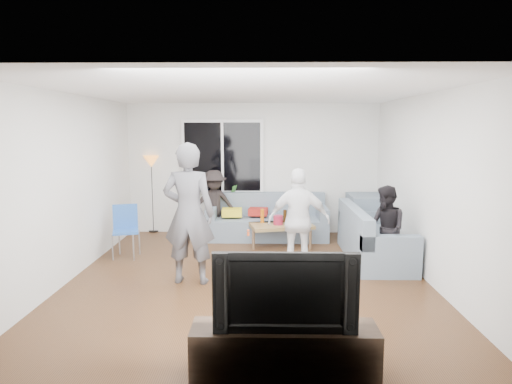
{
  "coord_description": "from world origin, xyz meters",
  "views": [
    {
      "loc": [
        0.21,
        -6.06,
        2.13
      ],
      "look_at": [
        0.1,
        0.6,
        1.15
      ],
      "focal_mm": 30.85,
      "sensor_mm": 36.0,
      "label": 1
    }
  ],
  "objects_px": {
    "player_left": "(189,214)",
    "sofa_right_section": "(375,234)",
    "tv_console": "(284,351)",
    "spectator_right": "(386,229)",
    "sofa_back_section": "(267,217)",
    "television": "(285,288)",
    "coffee_table": "(281,235)",
    "spectator_back": "(214,204)",
    "side_chair": "(126,232)",
    "floor_lamp": "(152,194)",
    "player_right": "(299,221)"
  },
  "relations": [
    {
      "from": "floor_lamp",
      "to": "player_right",
      "type": "height_order",
      "value": "floor_lamp"
    },
    {
      "from": "spectator_right",
      "to": "coffee_table",
      "type": "bearing_deg",
      "value": -147.06
    },
    {
      "from": "player_right",
      "to": "spectator_back",
      "type": "height_order",
      "value": "player_right"
    },
    {
      "from": "player_right",
      "to": "side_chair",
      "type": "bearing_deg",
      "value": -11.03
    },
    {
      "from": "coffee_table",
      "to": "player_right",
      "type": "relative_size",
      "value": 0.71
    },
    {
      "from": "sofa_back_section",
      "to": "coffee_table",
      "type": "distance_m",
      "value": 0.65
    },
    {
      "from": "spectator_back",
      "to": "floor_lamp",
      "type": "bearing_deg",
      "value": 145.52
    },
    {
      "from": "sofa_back_section",
      "to": "player_left",
      "type": "relative_size",
      "value": 1.19
    },
    {
      "from": "sofa_back_section",
      "to": "side_chair",
      "type": "relative_size",
      "value": 2.67
    },
    {
      "from": "sofa_back_section",
      "to": "sofa_right_section",
      "type": "xyz_separation_m",
      "value": [
        1.74,
        -1.35,
        0.0
      ]
    },
    {
      "from": "sofa_back_section",
      "to": "player_left",
      "type": "distance_m",
      "value": 2.76
    },
    {
      "from": "sofa_back_section",
      "to": "spectator_right",
      "type": "distance_m",
      "value": 2.63
    },
    {
      "from": "sofa_back_section",
      "to": "floor_lamp",
      "type": "height_order",
      "value": "floor_lamp"
    },
    {
      "from": "coffee_table",
      "to": "spectator_back",
      "type": "relative_size",
      "value": 0.83
    },
    {
      "from": "sofa_right_section",
      "to": "floor_lamp",
      "type": "relative_size",
      "value": 1.28
    },
    {
      "from": "player_left",
      "to": "player_right",
      "type": "xyz_separation_m",
      "value": [
        1.54,
        0.48,
        -0.2
      ]
    },
    {
      "from": "side_chair",
      "to": "sofa_back_section",
      "type": "bearing_deg",
      "value": 12.86
    },
    {
      "from": "coffee_table",
      "to": "player_right",
      "type": "xyz_separation_m",
      "value": [
        0.2,
        -1.45,
        0.57
      ]
    },
    {
      "from": "spectator_right",
      "to": "sofa_back_section",
      "type": "bearing_deg",
      "value": -151.86
    },
    {
      "from": "tv_console",
      "to": "spectator_right",
      "type": "bearing_deg",
      "value": 59.9
    },
    {
      "from": "sofa_back_section",
      "to": "coffee_table",
      "type": "height_order",
      "value": "sofa_back_section"
    },
    {
      "from": "coffee_table",
      "to": "spectator_back",
      "type": "distance_m",
      "value": 1.48
    },
    {
      "from": "sofa_back_section",
      "to": "coffee_table",
      "type": "bearing_deg",
      "value": -64.98
    },
    {
      "from": "sofa_back_section",
      "to": "spectator_back",
      "type": "height_order",
      "value": "spectator_back"
    },
    {
      "from": "coffee_table",
      "to": "spectator_right",
      "type": "xyz_separation_m",
      "value": [
        1.48,
        -1.42,
        0.44
      ]
    },
    {
      "from": "sofa_right_section",
      "to": "tv_console",
      "type": "distance_m",
      "value": 3.79
    },
    {
      "from": "sofa_right_section",
      "to": "television",
      "type": "relative_size",
      "value": 1.67
    },
    {
      "from": "sofa_right_section",
      "to": "tv_console",
      "type": "xyz_separation_m",
      "value": [
        -1.62,
        -3.42,
        -0.2
      ]
    },
    {
      "from": "spectator_right",
      "to": "television",
      "type": "relative_size",
      "value": 1.07
    },
    {
      "from": "player_left",
      "to": "spectator_back",
      "type": "xyz_separation_m",
      "value": [
        0.06,
        2.51,
        -0.31
      ]
    },
    {
      "from": "sofa_back_section",
      "to": "floor_lamp",
      "type": "distance_m",
      "value": 2.41
    },
    {
      "from": "sofa_back_section",
      "to": "television",
      "type": "height_order",
      "value": "television"
    },
    {
      "from": "player_left",
      "to": "sofa_right_section",
      "type": "bearing_deg",
      "value": -154.61
    },
    {
      "from": "sofa_right_section",
      "to": "coffee_table",
      "type": "height_order",
      "value": "sofa_right_section"
    },
    {
      "from": "sofa_right_section",
      "to": "television",
      "type": "distance_m",
      "value": 3.8
    },
    {
      "from": "sofa_right_section",
      "to": "player_left",
      "type": "distance_m",
      "value": 3.08
    },
    {
      "from": "spectator_back",
      "to": "tv_console",
      "type": "xyz_separation_m",
      "value": [
        1.13,
        -4.8,
        -0.44
      ]
    },
    {
      "from": "spectator_right",
      "to": "tv_console",
      "type": "height_order",
      "value": "spectator_right"
    },
    {
      "from": "coffee_table",
      "to": "spectator_back",
      "type": "xyz_separation_m",
      "value": [
        -1.28,
        0.58,
        0.46
      ]
    },
    {
      "from": "player_left",
      "to": "spectator_right",
      "type": "relative_size",
      "value": 1.5
    },
    {
      "from": "spectator_right",
      "to": "television",
      "type": "height_order",
      "value": "spectator_right"
    },
    {
      "from": "television",
      "to": "floor_lamp",
      "type": "bearing_deg",
      "value": 114.93
    },
    {
      "from": "coffee_table",
      "to": "player_left",
      "type": "xyz_separation_m",
      "value": [
        -1.34,
        -1.93,
        0.77
      ]
    },
    {
      "from": "spectator_back",
      "to": "television",
      "type": "xyz_separation_m",
      "value": [
        1.13,
        -4.8,
        0.13
      ]
    },
    {
      "from": "sofa_back_section",
      "to": "player_right",
      "type": "xyz_separation_m",
      "value": [
        0.45,
        -2.0,
        0.35
      ]
    },
    {
      "from": "player_left",
      "to": "tv_console",
      "type": "distance_m",
      "value": 2.69
    },
    {
      "from": "coffee_table",
      "to": "tv_console",
      "type": "bearing_deg",
      "value": -91.96
    },
    {
      "from": "player_left",
      "to": "tv_console",
      "type": "height_order",
      "value": "player_left"
    },
    {
      "from": "side_chair",
      "to": "spectator_back",
      "type": "distance_m",
      "value": 1.89
    },
    {
      "from": "player_left",
      "to": "television",
      "type": "distance_m",
      "value": 2.59
    }
  ]
}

